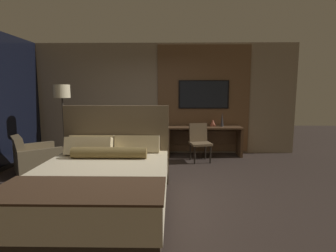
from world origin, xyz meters
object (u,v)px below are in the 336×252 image
object	(u,v)px
desk_chair	(199,139)
floor_lamp	(62,98)
bed	(101,184)
vase_short	(213,123)
tv	(204,94)
desk	(204,136)
armchair_by_window	(36,160)
vase_tall	(222,119)

from	to	relation	value
desk_chair	floor_lamp	xyz separation A→B (m)	(-2.98, -0.37, 0.95)
bed	vase_short	world-z (taller)	bed
vase_short	floor_lamp	bearing A→B (deg)	-164.18
tv	floor_lamp	distance (m)	3.33
bed	floor_lamp	size ratio (longest dim) A/B	1.30
desk	floor_lamp	size ratio (longest dim) A/B	1.05
desk_chair	tv	bearing A→B (deg)	65.13
tv	floor_lamp	world-z (taller)	tv
bed	tv	bearing A→B (deg)	61.93
armchair_by_window	desk	bearing A→B (deg)	-103.99
bed	floor_lamp	xyz separation A→B (m)	(-1.40, 2.19, 1.10)
desk	tv	size ratio (longest dim) A/B	1.45
bed	armchair_by_window	size ratio (longest dim) A/B	2.04
desk_chair	floor_lamp	size ratio (longest dim) A/B	0.50
bed	tv	world-z (taller)	tv
vase_tall	bed	bearing A→B (deg)	-125.38
bed	desk_chair	size ratio (longest dim) A/B	2.62
desk_chair	armchair_by_window	distance (m)	3.46
bed	armchair_by_window	world-z (taller)	bed
tv	vase_tall	size ratio (longest dim) A/B	3.58
desk_chair	desk	bearing A→B (deg)	60.26
vase_short	vase_tall	bearing A→B (deg)	-13.39
tv	desk	bearing A→B (deg)	-90.00
bed	desk_chair	bearing A→B (deg)	58.23
floor_lamp	vase_tall	size ratio (longest dim) A/B	4.92
tv	armchair_by_window	world-z (taller)	tv
bed	vase_short	xyz separation A→B (m)	(1.98, 3.15, 0.46)
armchair_by_window	vase_tall	size ratio (longest dim) A/B	3.14
armchair_by_window	floor_lamp	size ratio (longest dim) A/B	0.64
tv	vase_short	world-z (taller)	tv
bed	vase_tall	size ratio (longest dim) A/B	6.42
armchair_by_window	tv	bearing A→B (deg)	-101.17
tv	vase_tall	distance (m)	0.78
bed	desk	size ratio (longest dim) A/B	1.24
armchair_by_window	vase_short	world-z (taller)	vase_short
floor_lamp	armchair_by_window	bearing A→B (deg)	-120.27
bed	desk_chair	distance (m)	3.01
floor_lamp	vase_short	distance (m)	3.57
vase_short	bed	bearing A→B (deg)	-122.17
desk	armchair_by_window	world-z (taller)	armchair_by_window
bed	desk	bearing A→B (deg)	60.36
armchair_by_window	desk_chair	bearing A→B (deg)	-110.90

